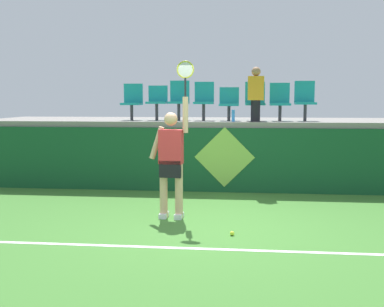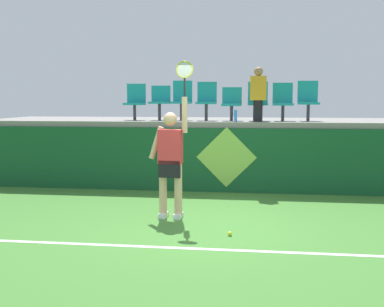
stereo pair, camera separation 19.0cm
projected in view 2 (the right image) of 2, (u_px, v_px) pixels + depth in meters
name	position (u px, v px, depth m)	size (l,w,h in m)	color
ground_plane	(203.00, 227.00, 7.08)	(40.00, 40.00, 0.00)	#3D752D
court_back_wall	(217.00, 160.00, 9.77)	(10.98, 0.20, 1.36)	#144C28
spectator_platform	(221.00, 122.00, 10.97)	(10.98, 2.70, 0.12)	gray
court_baseline_stripe	(194.00, 249.00, 6.04)	(9.88, 0.08, 0.01)	white
tennis_player	(171.00, 159.00, 7.52)	(0.75, 0.29, 2.57)	white
tennis_ball	(230.00, 234.00, 6.61)	(0.07, 0.07, 0.07)	#D1E533
water_bottle	(236.00, 116.00, 9.80)	(0.07, 0.07, 0.25)	#338CE5
stadium_chair_0	(135.00, 100.00, 10.56)	(0.44, 0.42, 0.84)	#38383D
stadium_chair_1	(160.00, 100.00, 10.48)	(0.44, 0.42, 0.79)	#38383D
stadium_chair_2	(182.00, 98.00, 10.42)	(0.44, 0.42, 0.90)	#38383D
stadium_chair_3	(207.00, 99.00, 10.35)	(0.44, 0.42, 0.87)	#38383D
stadium_chair_4	(232.00, 102.00, 10.28)	(0.44, 0.42, 0.75)	#38383D
stadium_chair_5	(258.00, 100.00, 10.21)	(0.44, 0.42, 0.87)	#38383D
stadium_chair_6	(283.00, 100.00, 10.14)	(0.44, 0.42, 0.84)	#38383D
stadium_chair_7	(308.00, 99.00, 10.07)	(0.44, 0.42, 0.89)	#38383D
spectator_0	(258.00, 93.00, 9.79)	(0.34, 0.20, 1.16)	black
wall_signage_mount	(226.00, 192.00, 9.72)	(1.27, 0.01, 1.39)	#144C28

